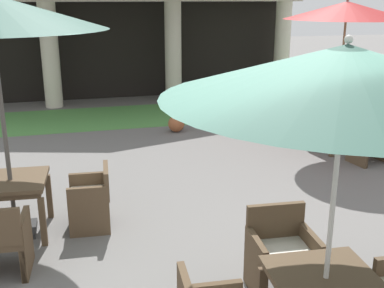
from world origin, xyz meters
name	(u,v)px	position (x,y,z in m)	size (l,w,h in m)	color
lawn_strip	(123,116)	(0.00, 7.90, 0.00)	(12.93, 2.38, 0.01)	#519347
patio_umbrella_near_foreground	(345,75)	(0.60, -0.75, 2.33)	(2.61, 2.61, 2.60)	#2D2D2D
patio_chair_near_foreground_north	(282,255)	(0.67, 0.16, 0.40)	(0.66, 0.61, 0.85)	brown
patio_table_mid_left	(337,118)	(3.72, 4.26, 0.61)	(1.00, 1.00, 0.71)	brown
patio_umbrella_mid_left	(347,12)	(3.72, 4.26, 2.58)	(2.28, 2.28, 2.83)	#2D2D2D
patio_chair_mid_left_south	(373,141)	(3.87, 3.30, 0.42)	(0.71, 0.60, 0.92)	brown
patio_chair_mid_left_north	(305,117)	(3.57, 5.22, 0.40)	(0.69, 0.63, 0.88)	brown
patio_table_mid_right	(11,187)	(-2.03, 2.12, 0.62)	(0.90, 0.90, 0.72)	brown
patio_chair_mid_right_east	(92,198)	(-1.08, 2.06, 0.39)	(0.55, 0.60, 0.81)	brown
terracotta_urn	(176,124)	(0.98, 6.21, 0.18)	(0.36, 0.36, 0.44)	#9E5633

